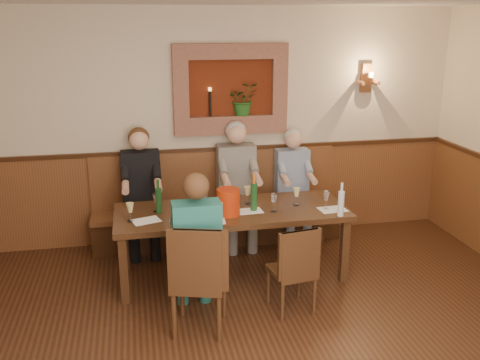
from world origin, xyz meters
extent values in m
cube|color=beige|center=(0.00, 3.00, 1.40)|extent=(6.00, 0.04, 2.80)
cube|color=brown|center=(0.00, 2.98, 0.55)|extent=(6.00, 0.04, 1.10)
cube|color=#381E0F|center=(0.00, 2.98, 1.12)|extent=(6.02, 0.06, 0.05)
cube|color=#5C200D|center=(0.20, 2.98, 1.85)|extent=(1.00, 0.02, 0.70)
cube|color=#975E4D|center=(0.20, 2.94, 2.29)|extent=(1.36, 0.12, 0.18)
cube|color=#975E4D|center=(0.20, 2.94, 1.41)|extent=(1.36, 0.12, 0.18)
cube|color=#975E4D|center=(-0.39, 2.94, 1.85)|extent=(0.18, 0.12, 0.70)
cube|color=#975E4D|center=(0.79, 2.94, 1.85)|extent=(0.18, 0.12, 0.70)
cube|color=#975E4D|center=(0.20, 2.94, 1.52)|extent=(1.00, 0.14, 0.04)
imported|color=#21521C|center=(0.35, 2.94, 1.74)|extent=(0.35, 0.30, 0.39)
cylinder|color=black|center=(-0.05, 2.94, 1.69)|extent=(0.03, 0.03, 0.30)
cylinder|color=#FFBF59|center=(-0.05, 2.94, 1.86)|extent=(0.04, 0.04, 0.04)
cube|color=brown|center=(1.90, 2.95, 1.95)|extent=(0.12, 0.08, 0.35)
cylinder|color=brown|center=(1.80, 2.88, 1.90)|extent=(0.05, 0.18, 0.05)
cylinder|color=brown|center=(2.00, 2.88, 1.90)|extent=(0.05, 0.18, 0.05)
cylinder|color=#FFBF59|center=(1.90, 2.82, 2.00)|extent=(0.06, 0.06, 0.06)
cube|color=black|center=(0.00, 1.85, 0.72)|extent=(2.40, 0.90, 0.06)
cube|color=black|center=(-1.12, 1.48, 0.34)|extent=(0.08, 0.08, 0.69)
cube|color=black|center=(1.12, 1.48, 0.34)|extent=(0.08, 0.08, 0.69)
cube|color=black|center=(-1.12, 2.22, 0.34)|extent=(0.08, 0.08, 0.69)
cube|color=black|center=(1.12, 2.22, 0.34)|extent=(0.08, 0.08, 0.69)
cube|color=#381E0F|center=(0.00, 2.76, 0.20)|extent=(3.00, 0.40, 0.40)
cube|color=brown|center=(0.00, 2.76, 0.42)|extent=(3.00, 0.45, 0.06)
cube|color=brown|center=(0.00, 2.95, 0.78)|extent=(3.00, 0.06, 0.66)
cube|color=black|center=(-0.47, 0.90, 0.22)|extent=(0.53, 0.53, 0.43)
cube|color=black|center=(-0.47, 0.90, 0.46)|extent=(0.56, 0.56, 0.05)
cube|color=black|center=(-0.52, 0.70, 0.75)|extent=(0.45, 0.17, 0.54)
cube|color=black|center=(0.42, 1.06, 0.18)|extent=(0.41, 0.41, 0.36)
cube|color=black|center=(0.42, 1.06, 0.39)|extent=(0.43, 0.43, 0.05)
cube|color=black|center=(0.45, 0.89, 0.64)|extent=(0.38, 0.09, 0.45)
cube|color=black|center=(-0.90, 2.60, 0.23)|extent=(0.44, 0.46, 0.45)
cube|color=black|center=(-0.90, 2.78, 0.91)|extent=(0.44, 0.23, 0.58)
sphere|color=#D8A384|center=(-0.90, 2.74, 1.33)|extent=(0.22, 0.22, 0.22)
sphere|color=#4C2D19|center=(-0.90, 2.79, 1.35)|extent=(0.24, 0.24, 0.24)
cube|color=#5D5955|center=(0.23, 2.60, 0.23)|extent=(0.45, 0.47, 0.45)
cube|color=#5D5955|center=(0.23, 2.78, 0.92)|extent=(0.45, 0.24, 0.59)
sphere|color=#D8A384|center=(0.23, 2.74, 1.36)|extent=(0.23, 0.23, 0.23)
sphere|color=#B2B2B2|center=(0.23, 2.79, 1.38)|extent=(0.25, 0.25, 0.25)
cube|color=navy|center=(0.93, 2.62, 0.23)|extent=(0.40, 0.42, 0.45)
cube|color=navy|center=(0.93, 2.78, 0.87)|extent=(0.40, 0.21, 0.53)
sphere|color=#D8A384|center=(0.93, 2.74, 1.25)|extent=(0.20, 0.20, 0.20)
sphere|color=#B2B2B2|center=(0.93, 2.79, 1.27)|extent=(0.22, 0.22, 0.22)
cube|color=#194E59|center=(-0.47, 1.15, 0.23)|extent=(0.42, 0.44, 0.45)
cube|color=#194E59|center=(-0.47, 0.98, 0.88)|extent=(0.42, 0.22, 0.55)
sphere|color=#D8A384|center=(-0.47, 1.02, 1.29)|extent=(0.21, 0.21, 0.21)
sphere|color=#4C2D19|center=(-0.47, 0.97, 1.31)|extent=(0.23, 0.23, 0.23)
cylinder|color=#B32A0B|center=(-0.06, 1.71, 0.88)|extent=(0.31, 0.31, 0.27)
cylinder|color=#19471E|center=(0.22, 1.78, 0.90)|extent=(0.08, 0.08, 0.29)
cylinder|color=#CE6016|center=(0.22, 1.78, 1.09)|extent=(0.04, 0.04, 0.09)
cylinder|color=#19471E|center=(-0.74, 1.90, 0.88)|extent=(0.07, 0.07, 0.26)
cylinder|color=#19471E|center=(-0.74, 1.90, 1.06)|extent=(0.03, 0.03, 0.09)
cylinder|color=silver|center=(1.04, 1.45, 0.88)|extent=(0.07, 0.07, 0.26)
cylinder|color=silver|center=(1.04, 1.45, 1.05)|extent=(0.03, 0.03, 0.09)
cube|color=white|center=(-0.88, 1.70, 0.75)|extent=(0.31, 0.26, 0.00)
cube|color=white|center=(0.17, 1.77, 0.75)|extent=(0.27, 0.20, 0.00)
cube|color=white|center=(1.03, 1.64, 0.75)|extent=(0.29, 0.22, 0.00)
cube|color=white|center=(-0.27, 1.57, 0.75)|extent=(0.32, 0.24, 0.00)
camera|label=1|loc=(-0.95, -3.29, 2.65)|focal=40.00mm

